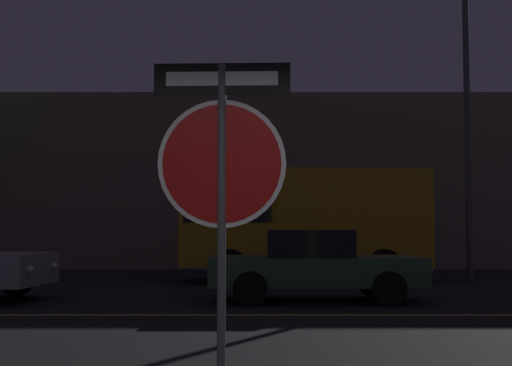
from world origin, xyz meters
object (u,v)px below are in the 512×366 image
(passing_car_2, at_px, (315,265))
(delivery_truck, at_px, (298,218))
(stop_sign, at_px, (223,165))
(street_lamp, at_px, (468,59))

(passing_car_2, relative_size, delivery_truck, 0.64)
(stop_sign, bearing_deg, street_lamp, 68.92)
(delivery_truck, relative_size, street_lamp, 0.74)
(passing_car_2, height_order, delivery_truck, delivery_truck)
(street_lamp, bearing_deg, delivery_truck, -177.92)
(stop_sign, height_order, street_lamp, street_lamp)
(stop_sign, distance_m, delivery_truck, 13.05)
(stop_sign, xyz_separation_m, passing_car_2, (1.30, 8.20, -1.13))
(delivery_truck, xyz_separation_m, street_lamp, (4.39, 0.16, 4.08))
(street_lamp, bearing_deg, stop_sign, -113.25)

